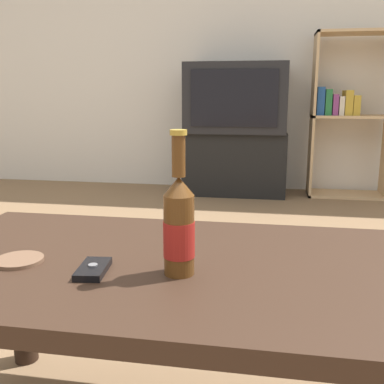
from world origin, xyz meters
name	(u,v)px	position (x,y,z in m)	size (l,w,h in m)	color
back_wall	(250,32)	(0.00, 3.02, 1.30)	(8.00, 0.05, 2.60)	silver
coffee_table	(174,291)	(0.00, 0.00, 0.38)	(1.16, 0.63, 0.45)	#332116
tv_stand	(235,163)	(-0.08, 2.75, 0.25)	(0.82, 0.40, 0.50)	black
television	(236,98)	(-0.08, 2.75, 0.77)	(0.79, 0.49, 0.54)	black
bookshelf	(346,113)	(0.77, 2.81, 0.66)	(0.60, 0.30, 1.26)	tan
beer_bottle	(179,225)	(0.03, -0.07, 0.55)	(0.06, 0.06, 0.28)	#563314
cell_phone	(93,269)	(-0.14, -0.09, 0.46)	(0.06, 0.11, 0.02)	black
coaster	(19,260)	(-0.32, -0.06, 0.46)	(0.10, 0.10, 0.01)	brown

